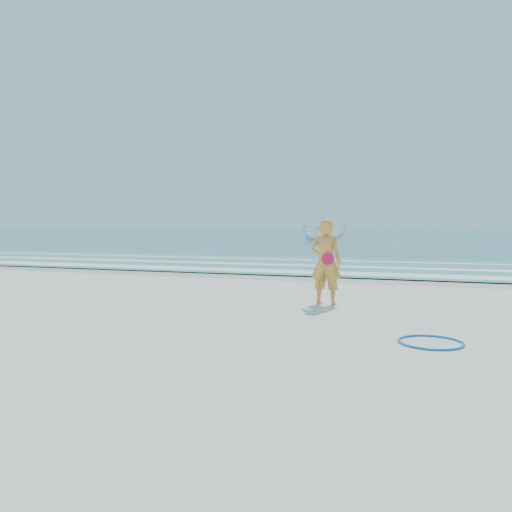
% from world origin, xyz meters
% --- Properties ---
extents(ground, '(400.00, 400.00, 0.00)m').
position_xyz_m(ground, '(0.00, 0.00, 0.00)').
color(ground, silver).
rests_on(ground, ground).
extents(wet_sand, '(400.00, 2.40, 0.00)m').
position_xyz_m(wet_sand, '(0.00, 9.00, 0.00)').
color(wet_sand, '#B2A893').
rests_on(wet_sand, ground).
extents(ocean, '(400.00, 190.00, 0.04)m').
position_xyz_m(ocean, '(0.00, 105.00, 0.02)').
color(ocean, '#19727F').
rests_on(ocean, ground).
extents(shallow, '(400.00, 10.00, 0.01)m').
position_xyz_m(shallow, '(0.00, 14.00, 0.04)').
color(shallow, '#59B7AD').
rests_on(shallow, ocean).
extents(foam_near, '(400.00, 1.40, 0.01)m').
position_xyz_m(foam_near, '(0.00, 10.30, 0.05)').
color(foam_near, white).
rests_on(foam_near, shallow).
extents(foam_mid, '(400.00, 0.90, 0.01)m').
position_xyz_m(foam_mid, '(0.00, 13.20, 0.05)').
color(foam_mid, white).
rests_on(foam_mid, shallow).
extents(foam_far, '(400.00, 0.60, 0.01)m').
position_xyz_m(foam_far, '(0.00, 16.50, 0.05)').
color(foam_far, white).
rests_on(foam_far, shallow).
extents(hoop, '(1.24, 1.24, 0.03)m').
position_xyz_m(hoop, '(4.37, 0.51, 0.02)').
color(hoop, blue).
rests_on(hoop, ground).
extents(boat, '(5.12, 2.29, 1.92)m').
position_xyz_m(boat, '(-7.44, 48.88, 1.00)').
color(boat, white).
rests_on(boat, ocean).
extents(woman, '(0.72, 0.50, 1.87)m').
position_xyz_m(woman, '(2.18, 3.56, 0.94)').
color(woman, orange).
rests_on(woman, ground).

